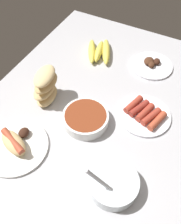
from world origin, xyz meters
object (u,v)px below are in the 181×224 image
(bowl_coleslaw, at_px, (113,183))
(plate_grilled_meat, at_px, (151,65))
(plate_hotdog_assembled, at_px, (15,144))
(bowl_chili, at_px, (86,118))
(plate_sausages, at_px, (144,114))
(banana_bunch, at_px, (99,51))
(bread_stack, at_px, (46,86))

(bowl_coleslaw, relative_size, plate_grilled_meat, 0.83)
(plate_hotdog_assembled, relative_size, bowl_coleslaw, 1.48)
(plate_grilled_meat, bearing_deg, bowl_chili, -15.98)
(plate_hotdog_assembled, height_order, plate_grilled_meat, plate_hotdog_assembled)
(bowl_chili, bearing_deg, plate_hotdog_assembled, -38.62)
(plate_sausages, xyz_separation_m, plate_hotdog_assembled, (0.34, -0.36, 0.00))
(banana_bunch, relative_size, plate_grilled_meat, 1.07)
(plate_sausages, height_order, plate_hotdog_assembled, plate_hotdog_assembled)
(bread_stack, distance_m, plate_grilled_meat, 0.50)
(plate_sausages, relative_size, bread_stack, 1.43)
(plate_grilled_meat, bearing_deg, bowl_coleslaw, 7.31)
(banana_bunch, height_order, plate_grilled_meat, banana_bunch)
(plate_sausages, relative_size, plate_grilled_meat, 1.08)
(banana_bunch, xyz_separation_m, plate_sausages, (0.25, 0.32, -0.01))
(banana_bunch, height_order, plate_hotdog_assembled, plate_hotdog_assembled)
(bread_stack, height_order, plate_grilled_meat, bread_stack)
(bread_stack, relative_size, bowl_coleslaw, 0.90)
(plate_hotdog_assembled, xyz_separation_m, bowl_coleslaw, (-0.03, 0.37, 0.01))
(bread_stack, xyz_separation_m, plate_hotdog_assembled, (0.25, 0.03, -0.05))
(plate_hotdog_assembled, bearing_deg, banana_bunch, 176.42)
(plate_sausages, bearing_deg, plate_grilled_meat, -166.55)
(bowl_coleslaw, xyz_separation_m, plate_grilled_meat, (-0.61, -0.08, -0.02))
(banana_bunch, relative_size, bowl_chili, 1.17)
(banana_bunch, distance_m, bowl_chili, 0.41)
(bowl_chili, bearing_deg, plate_grilled_meat, 164.02)
(bowl_chili, bearing_deg, plate_sausages, 124.52)
(plate_sausages, xyz_separation_m, bowl_chili, (0.13, -0.19, 0.01))
(plate_hotdog_assembled, xyz_separation_m, bowl_chili, (-0.21, 0.17, 0.01))
(banana_bunch, distance_m, plate_hotdog_assembled, 0.60)
(plate_sausages, bearing_deg, banana_bunch, -128.35)
(bowl_chili, height_order, bowl_coleslaw, bowl_coleslaw)
(plate_grilled_meat, bearing_deg, plate_hotdog_assembled, -24.61)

